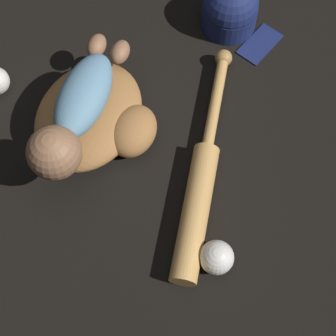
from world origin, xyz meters
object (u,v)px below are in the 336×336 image
baseball (217,257)px  baseball_cap (230,9)px  baseball_glove (96,118)px  baby_figure (74,115)px  baseball_bat (200,186)px

baseball → baseball_cap: size_ratio=0.34×
baseball_glove → baby_figure: bearing=-5.3°
baby_figure → baseball_cap: bearing=166.6°
baseball_cap → baseball_bat: bearing=21.8°
baseball_glove → baseball: (0.13, 0.39, -0.01)m
baby_figure → baseball: (0.08, 0.40, -0.09)m
baseball_glove → baseball: size_ratio=4.62×
baseball_bat → baseball: bearing=42.6°
baseball_glove → baseball_bat: 0.28m
baseball → baby_figure: bearing=-101.2°
baseball_cap → baseball: bearing=27.1°
baseball_glove → baseball_cap: (-0.42, 0.11, 0.02)m
baby_figure → baseball_bat: 0.31m
baseball → baseball_bat: bearing=-137.4°
baseball_glove → baby_figure: baby_figure is taller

